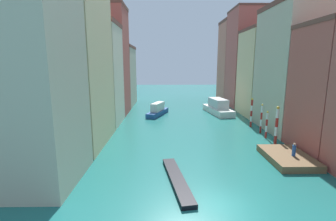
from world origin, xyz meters
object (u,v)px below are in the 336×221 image
at_px(person_on_dock, 294,150).
at_px(mooring_pole_3, 251,112).
at_px(waterfront_dock, 287,157).
at_px(mooring_pole_1, 267,124).
at_px(motorboat_0, 158,110).
at_px(vaporetto_white, 218,108).
at_px(mooring_pole_2, 261,118).
at_px(mooring_pole_0, 277,125).
at_px(gondola_black, 177,180).

xyz_separation_m(person_on_dock, mooring_pole_3, (0.61, 14.49, 1.05)).
bearing_deg(waterfront_dock, person_on_dock, -52.50).
height_order(mooring_pole_1, mooring_pole_3, mooring_pole_3).
bearing_deg(mooring_pole_3, motorboat_0, 148.72).
distance_m(mooring_pole_1, vaporetto_white, 17.26).
bearing_deg(mooring_pole_2, mooring_pole_1, -95.03).
relative_size(mooring_pole_2, mooring_pole_3, 0.93).
bearing_deg(mooring_pole_2, mooring_pole_0, -91.52).
bearing_deg(mooring_pole_2, mooring_pole_3, 93.02).
distance_m(mooring_pole_0, motorboat_0, 23.81).
bearing_deg(motorboat_0, person_on_dock, -58.30).
bearing_deg(waterfront_dock, mooring_pole_3, 86.06).
bearing_deg(mooring_pole_3, vaporetto_white, 105.40).
relative_size(vaporetto_white, gondola_black, 1.17).
relative_size(mooring_pole_0, mooring_pole_3, 1.05).
height_order(gondola_black, motorboat_0, motorboat_0).
bearing_deg(mooring_pole_2, motorboat_0, 140.17).
height_order(person_on_dock, motorboat_0, motorboat_0).
xyz_separation_m(waterfront_dock, person_on_dock, (0.35, -0.46, 0.99)).
bearing_deg(gondola_black, vaporetto_white, 71.45).
bearing_deg(mooring_pole_0, mooring_pole_3, 90.34).
relative_size(mooring_pole_0, gondola_black, 0.56).
bearing_deg(mooring_pole_1, mooring_pole_2, 84.97).
xyz_separation_m(mooring_pole_2, vaporetto_white, (-3.19, 14.51, -1.02)).
relative_size(waterfront_dock, vaporetto_white, 0.63).
bearing_deg(vaporetto_white, mooring_pole_2, -77.60).
distance_m(mooring_pole_3, gondola_black, 22.69).
bearing_deg(person_on_dock, mooring_pole_1, 86.00).
xyz_separation_m(mooring_pole_0, motorboat_0, (-15.36, 18.12, -1.55)).
height_order(mooring_pole_2, mooring_pole_3, mooring_pole_3).
bearing_deg(mooring_pole_2, waterfront_dock, -96.35).
distance_m(person_on_dock, mooring_pole_1, 8.44).
relative_size(vaporetto_white, motorboat_0, 1.30).
distance_m(waterfront_dock, vaporetto_white, 25.02).
height_order(mooring_pole_1, motorboat_0, mooring_pole_1).
height_order(mooring_pole_1, mooring_pole_2, mooring_pole_2).
relative_size(waterfront_dock, gondola_black, 0.74).
distance_m(mooring_pole_0, mooring_pole_3, 8.82).
distance_m(person_on_dock, mooring_pole_0, 5.83).
xyz_separation_m(mooring_pole_2, mooring_pole_3, (-0.19, 3.63, 0.18)).
height_order(mooring_pole_0, gondola_black, mooring_pole_0).
bearing_deg(mooring_pole_0, waterfront_dock, -101.06).
relative_size(waterfront_dock, mooring_pole_0, 1.31).
height_order(waterfront_dock, gondola_black, waterfront_dock).
bearing_deg(mooring_pole_3, mooring_pole_0, -89.66).
bearing_deg(person_on_dock, mooring_pole_0, 83.30).
relative_size(mooring_pole_0, mooring_pole_1, 1.30).
relative_size(waterfront_dock, person_on_dock, 4.60).
relative_size(person_on_dock, gondola_black, 0.16).
distance_m(mooring_pole_0, mooring_pole_2, 5.20).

